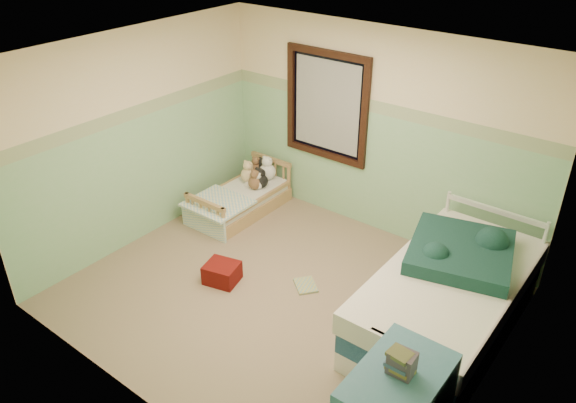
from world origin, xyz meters
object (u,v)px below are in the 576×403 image
Objects in this scene: toddler_bed_frame at (241,206)px; red_pillow at (222,273)px; plush_floor_tan at (208,221)px; twin_bed_frame at (444,320)px; floor_book at (306,285)px; plush_floor_cream at (250,195)px.

red_pillow is at bearing -55.93° from toddler_bed_frame.
toddler_bed_frame is 3.86× the size of red_pillow.
twin_bed_frame is (3.11, 0.08, -0.00)m from plush_floor_tan.
floor_book is (-1.45, -0.27, -0.10)m from twin_bed_frame.
plush_floor_tan reaches higher than red_pillow.
plush_floor_cream is 1.76m from red_pillow.
plush_floor_tan reaches higher than twin_bed_frame.
red_pillow is at bearing -161.39° from twin_bed_frame.
plush_floor_cream is 1.98m from floor_book.
toddler_bed_frame is at bearing -76.81° from plush_floor_cream.
plush_floor_tan is at bearing -178.45° from twin_bed_frame.
red_pillow is at bearing -109.92° from floor_book.
toddler_bed_frame is at bearing 86.83° from plush_floor_tan.
twin_bed_frame is at bearing 49.23° from floor_book.
plush_floor_cream is 0.84m from plush_floor_tan.
plush_floor_tan is (-0.03, -0.59, 0.03)m from toddler_bed_frame.
floor_book is at bearing -25.51° from toddler_bed_frame.
floor_book is at bearing -169.34° from twin_bed_frame.
plush_floor_cream reaches higher than plush_floor_tan.
red_pillow is (-2.23, -0.75, -0.00)m from twin_bed_frame.
toddler_bed_frame is at bearing -166.95° from floor_book.
floor_book is at bearing -6.49° from plush_floor_tan.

